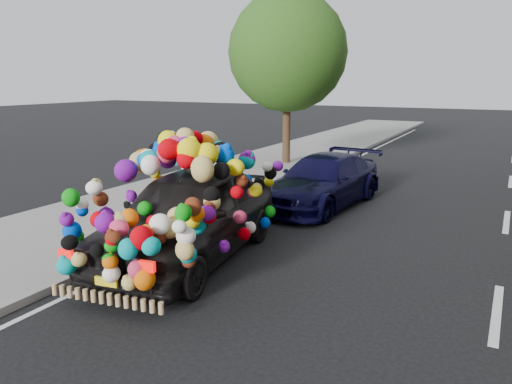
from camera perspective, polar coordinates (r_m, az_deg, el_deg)
ground at (r=8.49m, az=0.56°, el=-8.67°), size 100.00×100.00×0.00m
sidewalk at (r=11.00m, az=-19.88°, el=-4.07°), size 4.00×60.00×0.12m
kerb at (r=9.70m, az=-11.97°, el=-5.77°), size 0.15×60.00×0.13m
lane_markings at (r=7.70m, az=25.80°, el=-12.33°), size 6.00×50.00×0.01m
tree_near_sidewalk at (r=18.14m, az=3.62°, el=15.68°), size 4.20×4.20×6.13m
plush_art_car at (r=8.71m, az=-7.75°, el=-0.29°), size 2.84×5.11×2.24m
navy_sedan at (r=12.52m, az=7.63°, el=1.26°), size 2.22×4.49×1.25m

